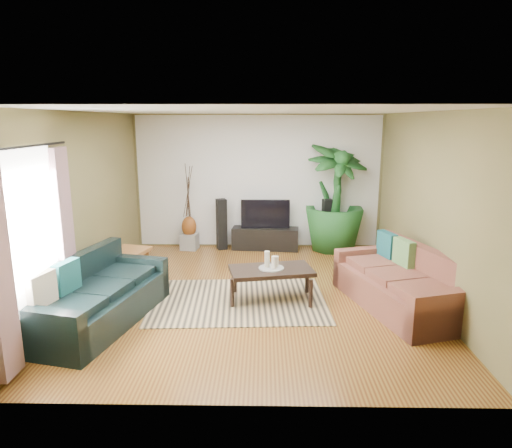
{
  "coord_description": "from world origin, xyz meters",
  "views": [
    {
      "loc": [
        0.12,
        -6.48,
        2.58
      ],
      "look_at": [
        0.0,
        0.2,
        1.05
      ],
      "focal_mm": 32.0,
      "sensor_mm": 36.0,
      "label": 1
    }
  ],
  "objects_px": {
    "potted_plant": "(334,197)",
    "side_table": "(131,266)",
    "coffee_table": "(271,284)",
    "vase": "(189,227)",
    "sofa_right": "(398,279)",
    "television": "(265,214)",
    "speaker_right": "(327,225)",
    "sofa_left": "(98,292)",
    "speaker_left": "(222,224)",
    "pedestal": "(190,241)",
    "tv_stand": "(265,238)"
  },
  "relations": [
    {
      "from": "side_table",
      "to": "coffee_table",
      "type": "bearing_deg",
      "value": -16.84
    },
    {
      "from": "speaker_left",
      "to": "speaker_right",
      "type": "distance_m",
      "value": 2.13
    },
    {
      "from": "sofa_right",
      "to": "tv_stand",
      "type": "bearing_deg",
      "value": -164.82
    },
    {
      "from": "coffee_table",
      "to": "pedestal",
      "type": "distance_m",
      "value": 3.12
    },
    {
      "from": "speaker_left",
      "to": "speaker_right",
      "type": "bearing_deg",
      "value": -19.47
    },
    {
      "from": "potted_plant",
      "to": "side_table",
      "type": "relative_size",
      "value": 3.82
    },
    {
      "from": "sofa_left",
      "to": "potted_plant",
      "type": "height_order",
      "value": "potted_plant"
    },
    {
      "from": "tv_stand",
      "to": "speaker_left",
      "type": "xyz_separation_m",
      "value": [
        -0.89,
        0.0,
        0.29
      ]
    },
    {
      "from": "coffee_table",
      "to": "side_table",
      "type": "height_order",
      "value": "side_table"
    },
    {
      "from": "sofa_left",
      "to": "side_table",
      "type": "height_order",
      "value": "sofa_left"
    },
    {
      "from": "coffee_table",
      "to": "tv_stand",
      "type": "relative_size",
      "value": 0.88
    },
    {
      "from": "sofa_left",
      "to": "pedestal",
      "type": "relative_size",
      "value": 6.71
    },
    {
      "from": "sofa_left",
      "to": "vase",
      "type": "distance_m",
      "value": 3.53
    },
    {
      "from": "side_table",
      "to": "vase",
      "type": "bearing_deg",
      "value": 72.46
    },
    {
      "from": "sofa_right",
      "to": "potted_plant",
      "type": "bearing_deg",
      "value": 172.17
    },
    {
      "from": "coffee_table",
      "to": "television",
      "type": "bearing_deg",
      "value": 80.24
    },
    {
      "from": "coffee_table",
      "to": "pedestal",
      "type": "xyz_separation_m",
      "value": [
        -1.62,
        2.67,
        -0.08
      ]
    },
    {
      "from": "sofa_right",
      "to": "vase",
      "type": "xyz_separation_m",
      "value": [
        -3.39,
        2.9,
        0.05
      ]
    },
    {
      "from": "television",
      "to": "vase",
      "type": "distance_m",
      "value": 1.57
    },
    {
      "from": "tv_stand",
      "to": "vase",
      "type": "distance_m",
      "value": 1.56
    },
    {
      "from": "television",
      "to": "speaker_right",
      "type": "bearing_deg",
      "value": 0.0
    },
    {
      "from": "sofa_left",
      "to": "vase",
      "type": "height_order",
      "value": "sofa_left"
    },
    {
      "from": "television",
      "to": "potted_plant",
      "type": "relative_size",
      "value": 0.45
    },
    {
      "from": "television",
      "to": "pedestal",
      "type": "height_order",
      "value": "television"
    },
    {
      "from": "potted_plant",
      "to": "pedestal",
      "type": "bearing_deg",
      "value": -179.34
    },
    {
      "from": "vase",
      "to": "speaker_right",
      "type": "bearing_deg",
      "value": 0.69
    },
    {
      "from": "vase",
      "to": "side_table",
      "type": "height_order",
      "value": "vase"
    },
    {
      "from": "television",
      "to": "side_table",
      "type": "bearing_deg",
      "value": -137.06
    },
    {
      "from": "television",
      "to": "potted_plant",
      "type": "height_order",
      "value": "potted_plant"
    },
    {
      "from": "sofa_right",
      "to": "coffee_table",
      "type": "xyz_separation_m",
      "value": [
        -1.77,
        0.23,
        -0.18
      ]
    },
    {
      "from": "potted_plant",
      "to": "vase",
      "type": "bearing_deg",
      "value": -179.34
    },
    {
      "from": "speaker_left",
      "to": "coffee_table",
      "type": "bearing_deg",
      "value": -89.78
    },
    {
      "from": "potted_plant",
      "to": "side_table",
      "type": "bearing_deg",
      "value": -150.31
    },
    {
      "from": "sofa_right",
      "to": "vase",
      "type": "distance_m",
      "value": 4.46
    },
    {
      "from": "vase",
      "to": "coffee_table",
      "type": "bearing_deg",
      "value": -58.69
    },
    {
      "from": "sofa_left",
      "to": "coffee_table",
      "type": "height_order",
      "value": "sofa_left"
    },
    {
      "from": "television",
      "to": "speaker_left",
      "type": "xyz_separation_m",
      "value": [
        -0.89,
        0.0,
        -0.22
      ]
    },
    {
      "from": "sofa_left",
      "to": "coffee_table",
      "type": "relative_size",
      "value": 1.85
    },
    {
      "from": "sofa_right",
      "to": "speaker_right",
      "type": "height_order",
      "value": "speaker_right"
    },
    {
      "from": "television",
      "to": "potted_plant",
      "type": "xyz_separation_m",
      "value": [
        1.37,
        0.0,
        0.34
      ]
    },
    {
      "from": "coffee_table",
      "to": "vase",
      "type": "relative_size",
      "value": 2.83
    },
    {
      "from": "coffee_table",
      "to": "television",
      "type": "distance_m",
      "value": 2.75
    },
    {
      "from": "speaker_left",
      "to": "side_table",
      "type": "xyz_separation_m",
      "value": [
        -1.28,
        -2.02,
        -0.23
      ]
    },
    {
      "from": "sofa_right",
      "to": "tv_stand",
      "type": "xyz_separation_m",
      "value": [
        -1.85,
        2.94,
        -0.2
      ]
    },
    {
      "from": "side_table",
      "to": "sofa_left",
      "type": "bearing_deg",
      "value": -89.19
    },
    {
      "from": "sofa_right",
      "to": "television",
      "type": "relative_size",
      "value": 2.17
    },
    {
      "from": "vase",
      "to": "potted_plant",
      "type": "bearing_deg",
      "value": 0.66
    },
    {
      "from": "tv_stand",
      "to": "potted_plant",
      "type": "height_order",
      "value": "potted_plant"
    },
    {
      "from": "speaker_left",
      "to": "side_table",
      "type": "height_order",
      "value": "speaker_left"
    },
    {
      "from": "tv_stand",
      "to": "speaker_right",
      "type": "xyz_separation_m",
      "value": [
        1.24,
        0.0,
        0.29
      ]
    }
  ]
}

